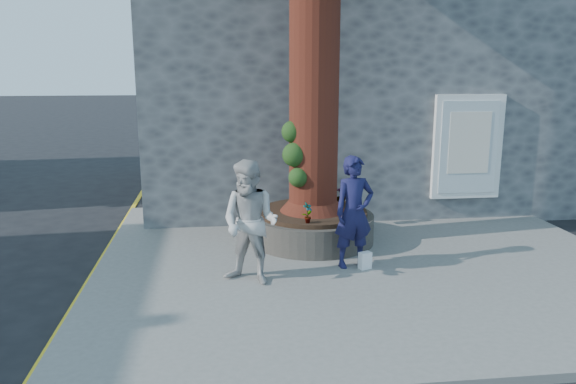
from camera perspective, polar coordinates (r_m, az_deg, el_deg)
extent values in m
plane|color=black|center=(8.83, -0.56, -9.83)|extent=(120.00, 120.00, 0.00)
cube|color=slate|center=(9.99, 7.44, -6.84)|extent=(9.00, 8.00, 0.12)
cube|color=yellow|center=(9.95, -19.16, -7.90)|extent=(0.10, 30.00, 0.01)
cube|color=#46484A|center=(15.68, 5.70, 11.26)|extent=(10.00, 8.00, 6.00)
cube|color=white|center=(12.50, 17.77, 4.37)|extent=(1.50, 0.12, 2.20)
cube|color=silver|center=(12.45, 17.88, 4.33)|extent=(1.25, 0.04, 1.95)
cube|color=silver|center=(12.42, 17.95, 4.77)|extent=(0.90, 0.02, 1.30)
cylinder|color=black|center=(10.68, 2.52, -3.64)|extent=(2.30, 2.30, 0.52)
cylinder|color=black|center=(10.60, 2.53, -2.08)|extent=(2.04, 2.04, 0.08)
cylinder|color=#481C12|center=(10.30, 2.75, 18.75)|extent=(0.90, 0.90, 7.50)
cone|color=#481C12|center=(10.50, 2.55, -0.02)|extent=(1.24, 1.24, 0.70)
sphere|color=#193812|center=(10.11, 0.65, 3.82)|extent=(0.44, 0.44, 0.44)
sphere|color=#193812|center=(10.09, 1.06, 1.49)|extent=(0.36, 0.36, 0.36)
sphere|color=#193812|center=(10.18, 0.45, 6.15)|extent=(0.40, 0.40, 0.40)
imported|color=#16163D|center=(9.23, 6.72, -2.04)|extent=(0.76, 0.58, 1.85)
imported|color=#B8B3B0|center=(8.49, -3.85, -3.13)|extent=(1.16, 1.08, 1.90)
cube|color=white|center=(9.36, 7.83, -6.91)|extent=(0.23, 0.19, 0.28)
imported|color=gray|center=(9.69, 2.00, -2.13)|extent=(0.23, 0.22, 0.36)
imported|color=gray|center=(11.50, 6.04, 0.32)|extent=(0.25, 0.26, 0.42)
imported|color=gray|center=(11.05, 5.39, -0.37)|extent=(0.21, 0.21, 0.35)
imported|color=gray|center=(11.52, 6.02, 0.07)|extent=(0.28, 0.30, 0.31)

